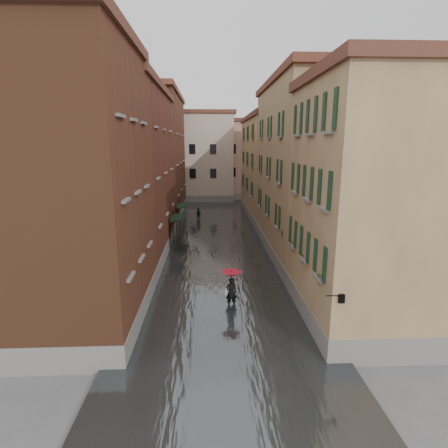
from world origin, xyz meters
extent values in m
plane|color=#5C5C5F|center=(0.00, 0.00, 0.00)|extent=(120.00, 120.00, 0.00)
cube|color=#3C4143|center=(0.00, 13.00, 0.10)|extent=(10.00, 60.00, 0.20)
cube|color=brown|center=(-7.00, -2.00, 6.50)|extent=(6.00, 8.00, 13.00)
cube|color=brown|center=(-7.00, 9.00, 6.25)|extent=(6.00, 14.00, 12.50)
cube|color=brown|center=(-7.00, 24.00, 7.00)|extent=(6.00, 16.00, 14.00)
cube|color=#8C6748|center=(7.00, -2.00, 5.75)|extent=(6.00, 8.00, 11.50)
cube|color=#95845A|center=(7.00, 9.00, 6.50)|extent=(6.00, 14.00, 13.00)
cube|color=#8C6748|center=(7.00, 24.00, 5.75)|extent=(6.00, 16.00, 11.50)
cube|color=#C1AC9A|center=(-3.00, 38.00, 6.50)|extent=(12.00, 9.00, 13.00)
cube|color=tan|center=(6.00, 40.00, 6.00)|extent=(10.00, 9.00, 12.00)
cube|color=black|center=(-3.45, 11.52, 2.55)|extent=(1.09, 3.18, 0.31)
cylinder|color=black|center=(-3.95, 9.93, 1.40)|extent=(0.06, 0.06, 2.80)
cylinder|color=black|center=(-3.95, 13.11, 1.40)|extent=(0.06, 0.06, 2.80)
cube|color=black|center=(-3.45, 17.68, 2.55)|extent=(1.09, 3.30, 0.31)
cylinder|color=black|center=(-3.95, 16.03, 1.40)|extent=(0.06, 0.06, 2.80)
cylinder|color=black|center=(-3.95, 19.33, 1.40)|extent=(0.06, 0.06, 2.80)
cylinder|color=black|center=(4.05, -6.00, 3.10)|extent=(0.60, 0.05, 0.05)
cube|color=black|center=(4.35, -6.00, 3.00)|extent=(0.22, 0.22, 0.35)
cube|color=beige|center=(4.35, -6.00, 3.00)|extent=(0.14, 0.14, 0.24)
cube|color=#A15B34|center=(4.12, -4.45, 3.15)|extent=(0.22, 0.85, 0.18)
imported|color=#265926|center=(4.12, -4.45, 3.57)|extent=(0.59, 0.51, 0.66)
cube|color=#A15B34|center=(4.12, -1.75, 3.15)|extent=(0.22, 0.85, 0.18)
imported|color=#265926|center=(4.12, -1.75, 3.57)|extent=(0.59, 0.51, 0.66)
cube|color=#A15B34|center=(4.12, 0.41, 3.15)|extent=(0.22, 0.85, 0.18)
imported|color=#265926|center=(4.12, 0.41, 3.57)|extent=(0.59, 0.51, 0.66)
cube|color=#A15B34|center=(4.12, 3.17, 3.15)|extent=(0.22, 0.85, 0.18)
imported|color=#265926|center=(4.12, 3.17, 3.57)|extent=(0.59, 0.51, 0.66)
imported|color=black|center=(0.49, -0.53, 0.86)|extent=(0.70, 0.54, 1.71)
cube|color=beige|center=(0.21, -0.48, 0.95)|extent=(0.08, 0.30, 0.38)
cylinder|color=black|center=(0.49, -0.53, 1.35)|extent=(0.02, 0.02, 1.00)
cone|color=#A60B20|center=(0.49, -0.53, 1.92)|extent=(1.07, 1.07, 0.28)
imported|color=black|center=(-1.85, 21.40, 0.75)|extent=(0.79, 0.64, 1.50)
camera|label=1|loc=(-0.67, -18.16, 8.76)|focal=28.00mm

